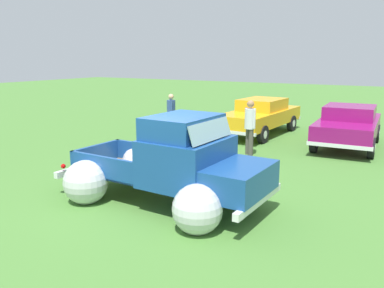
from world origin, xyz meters
TOP-DOWN VIEW (x-y plane):
  - ground_plane at (0.00, 0.00)m, footprint 80.00×80.00m
  - vintage_pickup_truck at (0.39, -0.01)m, footprint 4.68×2.88m
  - show_car_0 at (-0.90, 8.26)m, footprint 2.06×4.76m
  - show_car_1 at (2.54, 7.63)m, footprint 2.10×4.29m
  - spectator_0 at (0.04, 4.85)m, footprint 0.49×0.47m
  - spectator_1 at (-4.00, 6.44)m, footprint 0.48×0.48m

SIDE VIEW (x-z plane):
  - ground_plane at x=0.00m, z-range 0.00..0.00m
  - vintage_pickup_truck at x=0.39m, z-range -0.22..1.74m
  - show_car_1 at x=2.54m, z-range 0.07..1.50m
  - show_car_0 at x=-0.90m, z-range 0.07..1.50m
  - spectator_1 at x=-4.00m, z-range 0.11..1.74m
  - spectator_0 at x=0.04m, z-range 0.13..1.87m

